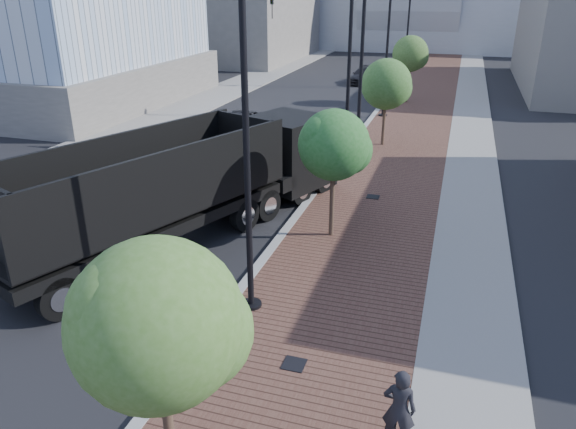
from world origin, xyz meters
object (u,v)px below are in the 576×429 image
(white_sedan, at_px, (255,162))
(dark_car_mid, at_px, (238,125))
(pedestrian, at_px, (399,409))
(dump_truck, at_px, (230,178))

(white_sedan, relative_size, dark_car_mid, 1.06)
(dark_car_mid, height_order, pedestrian, pedestrian)
(dump_truck, distance_m, dark_car_mid, 12.08)
(dump_truck, height_order, white_sedan, dump_truck)
(dump_truck, xyz_separation_m, pedestrian, (7.18, -9.05, -0.72))
(dump_truck, height_order, pedestrian, dump_truck)
(pedestrian, bearing_deg, white_sedan, -57.79)
(dump_truck, height_order, dark_car_mid, dump_truck)
(pedestrian, bearing_deg, dark_car_mid, -58.53)
(white_sedan, distance_m, dark_car_mid, 7.80)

